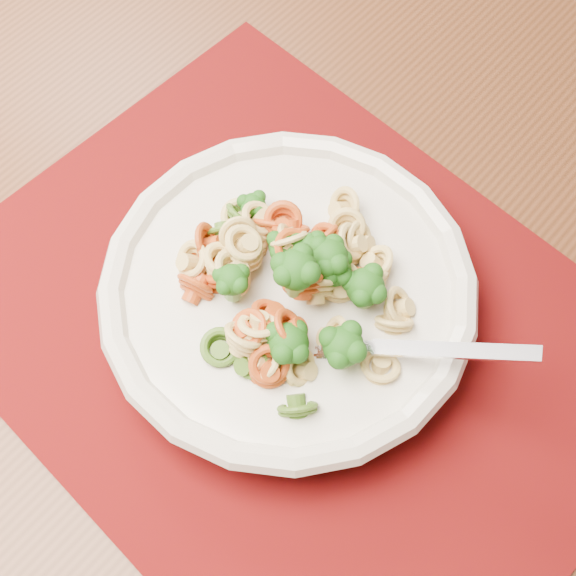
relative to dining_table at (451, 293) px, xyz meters
The scene contains 5 objects.
dining_table is the anchor object (origin of this frame).
placemat 0.19m from the dining_table, 117.07° to the right, with size 0.50×0.39×0.00m, color #4E0A03.
pasta_bowl 0.20m from the dining_table, 122.63° to the right, with size 0.27×0.27×0.05m.
pasta_broccoli_heap 0.21m from the dining_table, 122.63° to the right, with size 0.23×0.23×0.06m, color tan, non-canonical shape.
fork 0.21m from the dining_table, 101.66° to the right, with size 0.19×0.02×0.01m, color silver, non-canonical shape.
Camera 1 is at (0.66, -0.26, 1.25)m, focal length 50.00 mm.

